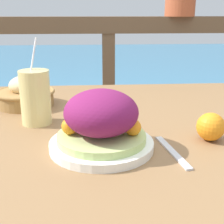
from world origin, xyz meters
name	(u,v)px	position (x,y,z in m)	size (l,w,h in m)	color
patio_table	(126,149)	(0.00, 0.00, 0.67)	(1.18, 0.98, 0.76)	olive
railing_fence	(109,63)	(0.00, 0.92, 0.79)	(2.80, 0.08, 1.05)	brown
sea_backdrop	(98,75)	(0.00, 3.42, 0.21)	(12.00, 4.00, 0.42)	teal
salad_plate	(101,124)	(-0.08, -0.18, 0.83)	(0.25, 0.25, 0.15)	white
drink_glass	(35,97)	(-0.27, 0.01, 0.84)	(0.09, 0.09, 0.25)	#DBCC7F
bread_basket	(25,94)	(-0.33, 0.20, 0.80)	(0.21, 0.21, 0.11)	olive
fork	(172,152)	(0.09, -0.22, 0.76)	(0.05, 0.18, 0.00)	silver
orange_near_basket	(211,127)	(0.20, -0.15, 0.80)	(0.07, 0.07, 0.07)	orange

